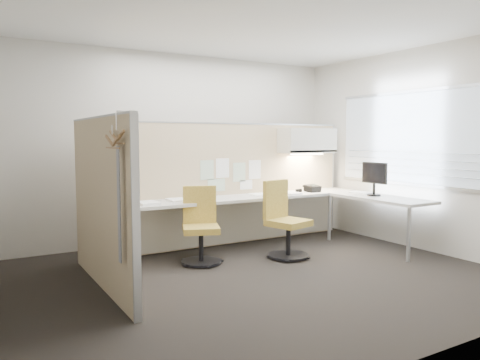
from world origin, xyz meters
TOP-DOWN VIEW (x-y plane):
  - floor at (0.00, 0.00)m, footprint 5.50×4.50m
  - ceiling at (0.00, 0.00)m, footprint 5.50×4.50m
  - wall_back at (0.00, 2.25)m, footprint 5.50×0.02m
  - wall_front at (0.00, -2.25)m, footprint 5.50×0.02m
  - wall_right at (2.75, 0.00)m, footprint 0.02×4.50m
  - window_pane at (2.73, 0.00)m, footprint 0.01×2.80m
  - partition_back at (0.55, 1.60)m, footprint 4.10×0.06m
  - partition_left at (-1.50, 0.50)m, footprint 0.06×2.20m
  - desk at (0.93, 1.13)m, footprint 4.00×2.07m
  - overhead_bin at (1.90, 1.39)m, footprint 0.90×0.36m
  - task_light_strip at (1.90, 1.39)m, footprint 0.60×0.06m
  - pinned_papers at (0.63, 1.57)m, footprint 1.01×0.00m
  - poster at (-1.05, 1.57)m, footprint 0.28×0.00m
  - chair_left at (-0.20, 0.85)m, footprint 0.57×0.58m
  - chair_right at (0.85, 0.54)m, footprint 0.56×0.58m
  - monitor at (2.30, 0.37)m, footprint 0.19×0.45m
  - phone at (1.87, 1.22)m, footprint 0.22×0.21m
  - stapler at (1.67, 1.28)m, footprint 0.14×0.09m
  - tape_dispenser at (1.89, 1.37)m, footprint 0.12×0.09m
  - coat_hook at (-1.58, -0.35)m, footprint 0.18×0.43m
  - paper_stack_0 at (-0.75, 1.22)m, footprint 0.24×0.30m
  - paper_stack_1 at (-0.31, 1.32)m, footprint 0.24×0.31m
  - paper_stack_2 at (0.96, 1.31)m, footprint 0.29×0.34m
  - paper_stack_3 at (1.42, 1.17)m, footprint 0.26×0.32m
  - paper_stack_4 at (2.37, 0.69)m, footprint 0.28×0.34m

SIDE VIEW (x-z plane):
  - floor at x=0.00m, z-range -0.01..0.00m
  - chair_left at x=-0.20m, z-range -0.03..0.90m
  - chair_right at x=0.85m, z-range -0.03..0.95m
  - desk at x=0.93m, z-range 0.24..0.97m
  - paper_stack_2 at x=0.96m, z-range 0.73..0.74m
  - paper_stack_4 at x=2.37m, z-range 0.73..0.75m
  - paper_stack_1 at x=-0.31m, z-range 0.73..0.75m
  - paper_stack_3 at x=1.42m, z-range 0.73..0.75m
  - paper_stack_0 at x=-0.75m, z-range 0.73..0.76m
  - stapler at x=1.67m, z-range 0.73..0.78m
  - tape_dispenser at x=1.89m, z-range 0.73..0.79m
  - phone at x=1.87m, z-range 0.72..0.84m
  - partition_back at x=0.55m, z-range 0.00..1.75m
  - partition_left at x=-1.50m, z-range 0.00..1.75m
  - monitor at x=2.30m, z-range 0.77..1.24m
  - pinned_papers at x=0.63m, z-range 0.80..1.27m
  - task_light_strip at x=1.90m, z-range 1.29..1.31m
  - wall_back at x=0.00m, z-range 0.00..2.80m
  - wall_front at x=0.00m, z-range 0.00..2.80m
  - wall_right at x=2.75m, z-range 0.00..2.80m
  - poster at x=-1.05m, z-range 1.24..1.59m
  - coat_hook at x=-1.58m, z-range 0.77..2.08m
  - overhead_bin at x=1.90m, z-range 1.32..1.70m
  - window_pane at x=2.73m, z-range 0.90..2.20m
  - ceiling at x=0.00m, z-range 2.80..2.81m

